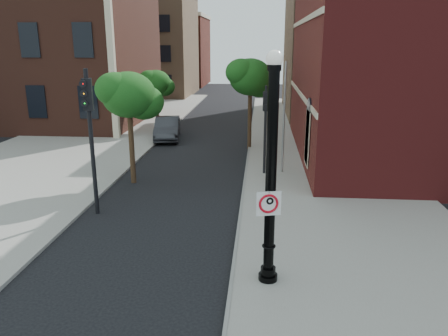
# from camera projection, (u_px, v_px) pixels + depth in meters

# --- Properties ---
(ground) EXTENTS (120.00, 120.00, 0.00)m
(ground) POSITION_uv_depth(u_px,v_px,m) (164.00, 265.00, 12.89)
(ground) COLOR black
(ground) RESTS_ON ground
(sidewalk_right) EXTENTS (8.00, 60.00, 0.12)m
(sidewalk_right) POSITION_uv_depth(u_px,v_px,m) (325.00, 172.00, 21.96)
(sidewalk_right) COLOR gray
(sidewalk_right) RESTS_ON ground
(sidewalk_left) EXTENTS (10.00, 50.00, 0.12)m
(sidewalk_left) POSITION_uv_depth(u_px,v_px,m) (94.00, 135.00, 30.85)
(sidewalk_left) COLOR gray
(sidewalk_left) RESTS_ON ground
(curb_edge) EXTENTS (0.10, 60.00, 0.14)m
(curb_edge) POSITION_uv_depth(u_px,v_px,m) (246.00, 170.00, 22.28)
(curb_edge) COLOR gray
(curb_edge) RESTS_ON ground
(victorian_building) EXTENTS (18.60, 14.60, 17.95)m
(victorian_building) POSITION_uv_depth(u_px,v_px,m) (28.00, 11.00, 34.75)
(victorian_building) COLOR #562B20
(victorian_building) RESTS_ON ground
(bg_building_tan_a) EXTENTS (12.00, 12.00, 12.00)m
(bg_building_tan_a) POSITION_uv_depth(u_px,v_px,m) (144.00, 46.00, 54.37)
(bg_building_tan_a) COLOR #8D6A4D
(bg_building_tan_a) RESTS_ON ground
(bg_building_red) EXTENTS (12.00, 12.00, 10.00)m
(bg_building_red) POSITION_uv_depth(u_px,v_px,m) (168.00, 52.00, 68.05)
(bg_building_red) COLOR #5E2316
(bg_building_red) RESTS_ON ground
(bg_building_tan_b) EXTENTS (22.00, 14.00, 14.00)m
(bg_building_tan_b) POSITION_uv_depth(u_px,v_px,m) (414.00, 35.00, 38.39)
(bg_building_tan_b) COLOR #8D6A4D
(bg_building_tan_b) RESTS_ON ground
(lamppost) EXTENTS (0.52, 0.52, 6.15)m
(lamppost) POSITION_uv_depth(u_px,v_px,m) (271.00, 184.00, 11.10)
(lamppost) COLOR black
(lamppost) RESTS_ON ground
(no_parking_sign) EXTENTS (0.63, 0.19, 0.65)m
(no_parking_sign) POSITION_uv_depth(u_px,v_px,m) (269.00, 203.00, 11.09)
(no_parking_sign) COLOR white
(no_parking_sign) RESTS_ON ground
(parked_car) EXTENTS (2.22, 4.71, 1.49)m
(parked_car) POSITION_uv_depth(u_px,v_px,m) (167.00, 128.00, 29.61)
(parked_car) COLOR #2A2A2F
(parked_car) RESTS_ON ground
(traffic_signal_left) EXTENTS (0.41, 0.48, 5.45)m
(traffic_signal_left) POSITION_uv_depth(u_px,v_px,m) (89.00, 119.00, 15.77)
(traffic_signal_left) COLOR black
(traffic_signal_left) RESTS_ON ground
(traffic_signal_right) EXTENTS (0.29, 0.37, 4.39)m
(traffic_signal_right) POSITION_uv_depth(u_px,v_px,m) (265.00, 116.00, 20.79)
(traffic_signal_right) COLOR black
(traffic_signal_right) RESTS_ON ground
(utility_pole) EXTENTS (0.11, 0.11, 5.50)m
(utility_pole) POSITION_uv_depth(u_px,v_px,m) (284.00, 119.00, 21.10)
(utility_pole) COLOR #999999
(utility_pole) RESTS_ON ground
(street_tree_a) EXTENTS (2.84, 2.57, 5.11)m
(street_tree_a) POSITION_uv_depth(u_px,v_px,m) (130.00, 96.00, 19.43)
(street_tree_a) COLOR black
(street_tree_a) RESTS_ON ground
(street_tree_b) EXTENTS (2.48, 2.24, 4.47)m
(street_tree_b) POSITION_uv_depth(u_px,v_px,m) (157.00, 83.00, 31.58)
(street_tree_b) COLOR black
(street_tree_b) RESTS_ON ground
(street_tree_c) EXTENTS (3.03, 2.74, 5.46)m
(street_tree_c) POSITION_uv_depth(u_px,v_px,m) (251.00, 78.00, 25.95)
(street_tree_c) COLOR black
(street_tree_c) RESTS_ON ground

